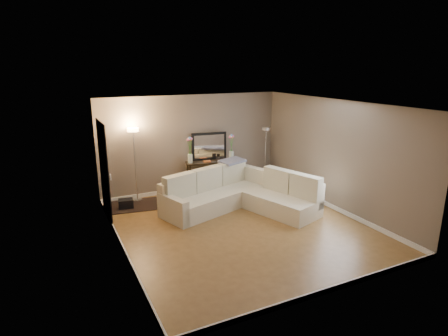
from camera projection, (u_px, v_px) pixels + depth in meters
name	position (u px, v px, depth m)	size (l,w,h in m)	color
floor	(240.00, 226.00, 8.04)	(5.00, 5.50, 0.01)	olive
ceiling	(242.00, 104.00, 7.34)	(5.00, 5.50, 0.01)	white
wall_back	(192.00, 144.00, 10.08)	(5.00, 0.02, 2.60)	#786B5C
wall_front	(334.00, 214.00, 5.30)	(5.00, 0.02, 2.60)	#786B5C
wall_left	(117.00, 184.00, 6.63)	(0.02, 5.50, 2.60)	#786B5C
wall_right	(335.00, 155.00, 8.75)	(0.02, 5.50, 2.60)	#786B5C
baseboard_back	(194.00, 188.00, 10.39)	(5.00, 0.03, 0.10)	white
baseboard_front	(326.00, 291.00, 5.65)	(5.00, 0.03, 0.10)	white
baseboard_left	(123.00, 248.00, 6.98)	(0.03, 5.50, 0.10)	white
baseboard_right	(330.00, 206.00, 9.07)	(0.03, 5.50, 0.10)	white
doorway	(104.00, 171.00, 8.17)	(0.02, 1.20, 2.20)	black
switch_plate	(110.00, 177.00, 7.41)	(0.02, 0.08, 0.12)	white
sectional_sofa	(238.00, 194.00, 8.96)	(3.40, 2.77, 0.96)	beige
throw_blanket	(232.00, 161.00, 9.58)	(0.69, 0.40, 0.05)	slate
console_table	(209.00, 174.00, 10.16)	(1.40, 0.54, 0.84)	black
leaning_mirror	(209.00, 146.00, 10.15)	(0.96, 0.17, 0.76)	black
table_decor	(211.00, 161.00, 10.05)	(0.58, 0.17, 0.14)	orange
flower_vase_left	(190.00, 152.00, 9.83)	(0.16, 0.14, 0.72)	silver
flower_vase_right	(231.00, 149.00, 10.19)	(0.16, 0.14, 0.72)	silver
floor_lamp_lit	(134.00, 150.00, 9.21)	(0.30, 0.30, 1.87)	silver
floor_lamp_unlit	(266.00, 144.00, 10.57)	(0.24, 0.24, 1.66)	silver
charcoal_rug	(134.00, 205.00, 9.20)	(1.22, 0.91, 0.02)	black
black_bag	(126.00, 204.00, 9.02)	(0.35, 0.24, 0.22)	black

